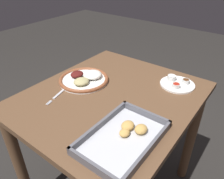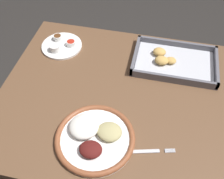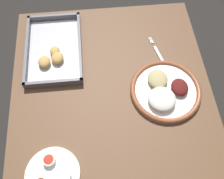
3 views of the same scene
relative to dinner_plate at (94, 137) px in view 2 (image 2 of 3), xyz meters
The scene contains 6 objects.
ground_plane 0.82m from the dinner_plate, 83.93° to the left, with size 8.00×8.00×0.00m, color #282623.
dining_table 0.26m from the dinner_plate, 83.93° to the left, with size 0.90×0.79×0.77m.
dinner_plate is the anchor object (origin of this frame).
fork 0.17m from the dinner_plate, ahead, with size 0.20×0.06×0.00m.
saucer_plate 0.51m from the dinner_plate, 122.32° to the left, with size 0.18×0.18×0.04m.
baking_tray 0.49m from the dinner_plate, 61.53° to the left, with size 0.36×0.23×0.04m.
Camera 2 is at (0.13, -0.63, 1.58)m, focal length 42.00 mm.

